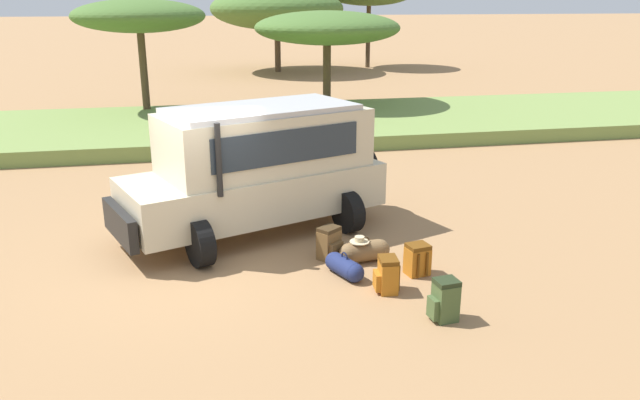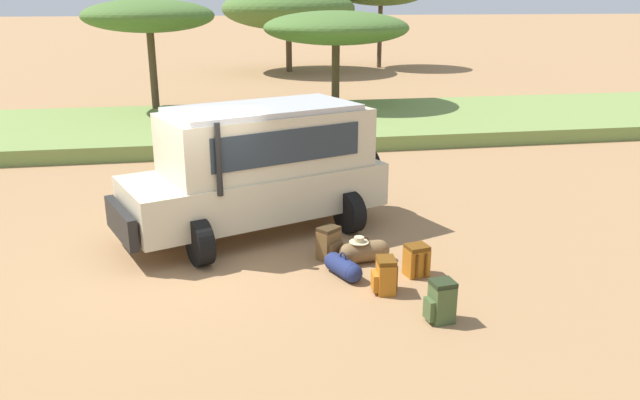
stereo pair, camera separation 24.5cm
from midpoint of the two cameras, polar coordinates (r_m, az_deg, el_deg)
name	(u,v)px [view 1 (the left image)]	position (r m, az deg, el deg)	size (l,w,h in m)	color
ground_plane	(198,259)	(11.17, -11.68, -5.29)	(320.00, 320.00, 0.00)	#9E754C
grass_bank	(192,128)	(21.34, -11.92, 6.45)	(120.00, 7.00, 0.44)	olive
safari_vehicle	(259,167)	(11.93, -6.22, 3.06)	(5.42, 3.74, 2.44)	beige
backpack_beside_front_wheel	(417,259)	(10.39, 8.19, -5.40)	(0.41, 0.45, 0.53)	#B26619
backpack_cluster_center	(329,244)	(10.85, 0.22, -4.00)	(0.48, 0.48, 0.58)	brown
backpack_near_rear_wheel	(387,275)	(9.73, 5.43, -6.85)	(0.40, 0.41, 0.56)	#B26619
backpack_outermost	(445,300)	(9.01, 10.56, -9.01)	(0.44, 0.34, 0.62)	#42562D
duffel_bag_low_black_case	(364,251)	(10.81, 3.44, -4.68)	(0.92, 0.43, 0.47)	brown
duffel_bag_soft_canvas	(344,267)	(10.25, 1.56, -6.13)	(0.53, 0.83, 0.42)	navy
acacia_tree_far_left	(139,16)	(23.88, -16.51, 15.80)	(4.65, 5.08, 4.33)	brown
acacia_tree_left_mid	(327,28)	(24.50, 0.35, 15.45)	(5.51, 5.78, 3.91)	brown
acacia_tree_centre_back	(277,9)	(39.25, -4.16, 17.06)	(7.97, 8.66, 5.00)	brown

